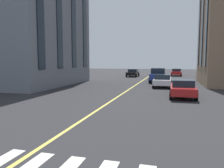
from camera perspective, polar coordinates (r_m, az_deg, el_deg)
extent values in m
cube|color=#D8C64C|center=(22.26, 4.42, -1.34)|extent=(80.00, 0.16, 0.01)
cube|color=#B21E1E|center=(18.18, 17.60, -1.33)|extent=(4.40, 1.80, 0.55)
cube|color=#19232D|center=(17.91, 17.68, 0.25)|extent=(1.85, 1.58, 0.50)
cylinder|color=black|center=(19.64, 14.87, -1.55)|extent=(0.64, 0.22, 0.64)
cylinder|color=black|center=(19.71, 19.90, -1.67)|extent=(0.64, 0.22, 0.64)
cylinder|color=black|center=(16.76, 14.84, -2.79)|extent=(0.64, 0.22, 0.64)
cylinder|color=black|center=(16.85, 20.73, -2.93)|extent=(0.64, 0.22, 0.64)
cube|color=#B21E1E|center=(44.41, 16.10, 2.79)|extent=(4.40, 1.80, 0.55)
cube|color=#19232D|center=(44.17, 16.12, 3.45)|extent=(1.85, 1.58, 0.50)
cylinder|color=black|center=(45.87, 14.98, 2.56)|extent=(0.64, 0.22, 0.64)
cylinder|color=black|center=(45.90, 17.14, 2.51)|extent=(0.64, 0.22, 0.64)
cylinder|color=black|center=(42.97, 14.97, 2.36)|extent=(0.64, 0.22, 0.64)
cylinder|color=black|center=(43.00, 17.28, 2.29)|extent=(0.64, 0.22, 0.64)
cube|color=navy|center=(30.20, 11.70, 1.92)|extent=(4.70, 1.95, 0.80)
cube|color=#19232D|center=(30.16, 11.72, 3.34)|extent=(2.59, 1.72, 0.70)
cylinder|color=black|center=(31.84, 10.16, 1.42)|extent=(0.76, 0.27, 0.76)
cylinder|color=black|center=(31.73, 13.53, 1.34)|extent=(0.76, 0.27, 0.76)
cylinder|color=black|center=(28.76, 9.64, 0.97)|extent=(0.76, 0.27, 0.76)
cylinder|color=black|center=(28.64, 13.37, 0.88)|extent=(0.76, 0.27, 0.76)
cube|color=black|center=(40.68, 5.34, 2.73)|extent=(4.40, 1.80, 0.55)
cube|color=#19232D|center=(40.87, 5.40, 3.48)|extent=(1.85, 1.58, 0.50)
cylinder|color=black|center=(39.12, 6.23, 2.20)|extent=(0.64, 0.22, 0.64)
cylinder|color=black|center=(39.42, 3.74, 2.25)|extent=(0.64, 0.22, 0.64)
cylinder|color=black|center=(41.99, 6.83, 2.44)|extent=(0.64, 0.22, 0.64)
cylinder|color=black|center=(42.27, 4.51, 2.48)|extent=(0.64, 0.22, 0.64)
cube|color=silver|center=(24.91, 12.77, 0.67)|extent=(4.40, 1.80, 0.55)
cube|color=#19232D|center=(24.65, 12.78, 1.84)|extent=(1.85, 1.58, 0.50)
cylinder|color=black|center=(26.43, 11.01, 0.39)|extent=(0.64, 0.22, 0.64)
cylinder|color=black|center=(26.36, 14.76, 0.29)|extent=(0.64, 0.22, 0.64)
cylinder|color=black|center=(23.54, 10.51, -0.25)|extent=(0.64, 0.22, 0.64)
cylinder|color=black|center=(23.47, 14.72, -0.36)|extent=(0.64, 0.22, 0.64)
cube|color=slate|center=(29.56, -22.28, 14.04)|extent=(14.10, 11.97, 14.43)
cube|color=#19232D|center=(21.96, -17.88, 18.00)|extent=(1.10, 0.10, 10.97)
cube|color=#19232D|center=(24.95, -13.31, 16.61)|extent=(1.10, 0.10, 10.97)
cube|color=#19232D|center=(28.06, -9.77, 15.45)|extent=(1.10, 0.10, 10.97)
cube|color=#19232D|center=(31.26, -6.98, 14.49)|extent=(1.10, 0.10, 10.97)
cube|color=#19232D|center=(26.47, 23.15, 17.38)|extent=(1.10, 0.10, 12.11)
cube|color=#19232D|center=(29.77, 22.20, 16.07)|extent=(1.10, 0.10, 12.11)
cube|color=#19232D|center=(33.08, 21.45, 15.02)|extent=(1.10, 0.10, 12.11)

